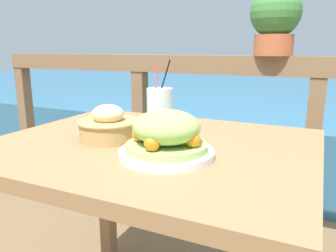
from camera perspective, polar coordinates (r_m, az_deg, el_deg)
The scene contains 7 objects.
patio_table at distance 1.07m, azimuth -2.87°, elevation -8.66°, with size 0.99×0.80×0.76m.
railing_fence at distance 1.69m, azimuth 8.62°, elevation 2.39°, with size 2.80×0.08×1.01m.
sea_backdrop at distance 4.19m, azimuth 18.27°, elevation 2.03°, with size 12.00×4.00×0.54m.
salad_plate at distance 0.87m, azimuth -0.26°, elevation -1.94°, with size 0.26×0.26×0.13m.
drink_glass at distance 1.11m, azimuth -1.43°, elevation 2.61°, with size 0.09×0.09×0.25m.
bread_basket at distance 1.06m, azimuth -10.35°, elevation 0.06°, with size 0.20×0.20×0.11m.
potted_plant at distance 1.61m, azimuth 18.18°, elevation 17.28°, with size 0.22×0.22×0.30m.
Camera 1 is at (0.47, -0.87, 1.05)m, focal length 35.00 mm.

